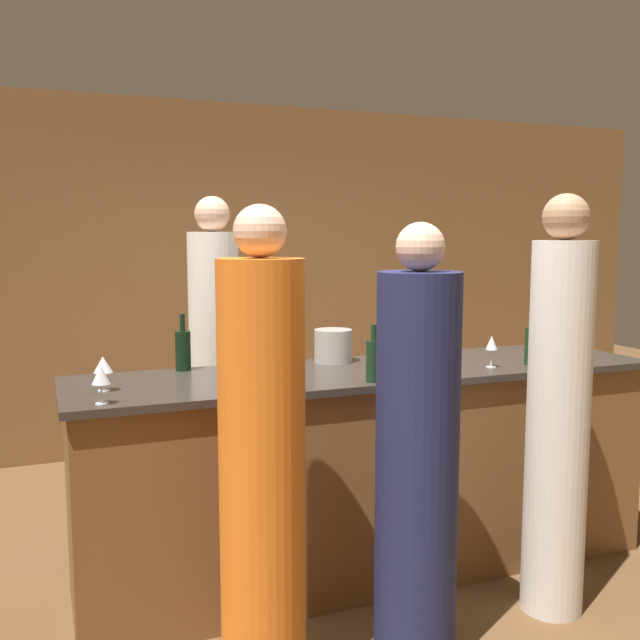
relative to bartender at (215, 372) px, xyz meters
The scene contains 17 objects.
ground_plane 1.42m from the bartender, 55.58° to the right, with size 14.00×14.00×0.00m, color brown.
back_wall 1.79m from the bartender, 69.51° to the left, with size 8.00×0.06×2.80m.
bar_counter 1.14m from the bartender, 55.58° to the right, with size 3.02×0.76×1.07m.
bartender is the anchor object (origin of this frame).
guest_0 1.72m from the bartender, 75.16° to the right, with size 0.34×0.34×1.80m.
guest_1 1.62m from the bartender, 97.01° to the right, with size 0.33×0.33×1.86m.
guest_2 1.99m from the bartender, 52.01° to the right, with size 0.28×0.28×1.93m.
wine_bottle_0 1.29m from the bartender, 68.17° to the right, with size 0.07×0.07×0.27m.
wine_bottle_1 0.69m from the bartender, 117.15° to the right, with size 0.08×0.08×0.29m.
wine_bottle_2 1.82m from the bartender, 37.04° to the right, with size 0.08×0.08×0.26m.
ice_bucket 0.84m from the bartender, 51.71° to the right, with size 0.20×0.20×0.18m.
wine_glass_0 1.41m from the bartender, 122.07° to the right, with size 0.07×0.07×0.16m.
wine_glass_1 1.19m from the bartender, 127.36° to the right, with size 0.08×0.08×0.15m.
wine_glass_2 1.25m from the bartender, 100.67° to the right, with size 0.07×0.07×0.15m.
wine_glass_3 1.11m from the bartender, 54.72° to the right, with size 0.07×0.07×0.18m.
wine_glass_4 1.63m from the bartender, 42.04° to the right, with size 0.06×0.06×0.17m.
wine_glass_5 1.96m from the bartender, 29.66° to the right, with size 0.07×0.07×0.15m.
Camera 1 is at (-1.56, -3.23, 1.74)m, focal length 40.00 mm.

